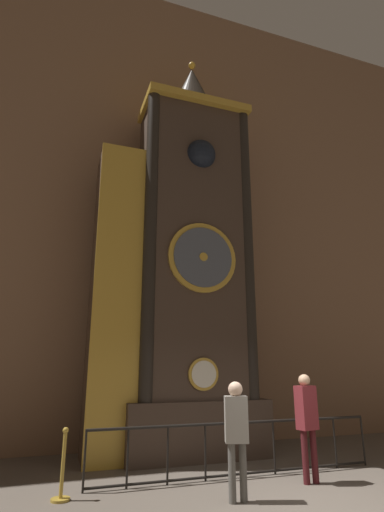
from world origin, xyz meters
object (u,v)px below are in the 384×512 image
Objects in this scene: clock_tower at (179,264)px; visitor_far at (307,416)px; visitor_near at (236,427)px; stanchion_post at (62,476)px.

clock_tower is 4.44m from visitor_far.
clock_tower is 4.50m from visitor_near.
stanchion_post is at bearing -138.76° from clock_tower.
visitor_far is at bearing -59.58° from clock_tower.
clock_tower is 6.18× the size of visitor_near.
stanchion_post is (-3.99, 0.48, -0.73)m from visitor_far.
clock_tower reaches higher than stanchion_post.
visitor_far reaches higher than visitor_near.
stanchion_post is (-2.41, 0.94, -0.69)m from visitor_near.
stanchion_post is at bearing 177.45° from visitor_near.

